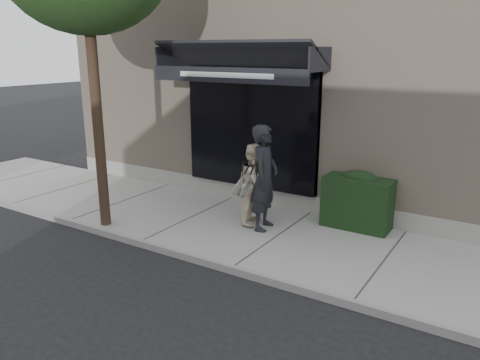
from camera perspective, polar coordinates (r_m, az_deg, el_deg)
The scene contains 7 objects.
ground at distance 8.93m, azimuth 4.60°, elevation -7.46°, with size 80.00×80.00×0.00m, color black.
sidewalk at distance 8.91m, azimuth 4.61°, elevation -7.10°, with size 20.00×3.00×0.12m, color #9F9F9A.
curb at distance 7.69m, azimuth -0.86°, elevation -10.86°, with size 20.00×0.10×0.14m, color gray.
building_facade at distance 12.85m, azimuth 15.39°, elevation 11.72°, with size 14.30×8.04×5.64m.
hedge at distance 9.40m, azimuth 14.22°, elevation -2.42°, with size 1.30×0.70×1.14m.
pedestrian_front at distance 8.91m, azimuth 2.98°, elevation 0.25°, with size 0.81×0.89×2.04m.
pedestrian_back at distance 9.25m, azimuth 1.87°, elevation -0.49°, with size 0.78×0.91×1.62m.
Camera 1 is at (3.75, -7.31, 3.50)m, focal length 35.00 mm.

